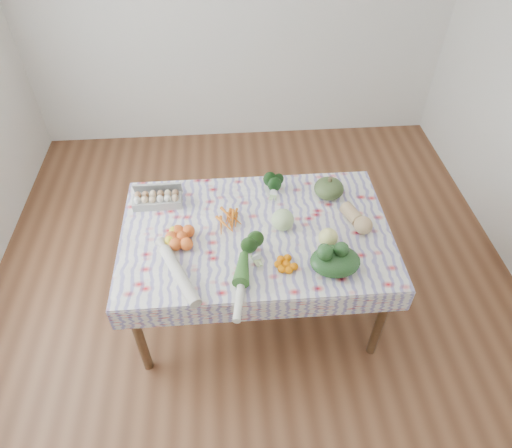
# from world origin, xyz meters

# --- Properties ---
(ground) EXTENTS (4.50, 4.50, 0.00)m
(ground) POSITION_xyz_m (0.00, 0.00, 0.00)
(ground) COLOR brown
(ground) RESTS_ON ground
(dining_table) EXTENTS (1.60, 1.00, 0.75)m
(dining_table) POSITION_xyz_m (0.00, 0.00, 0.68)
(dining_table) COLOR brown
(dining_table) RESTS_ON ground
(tablecloth) EXTENTS (1.66, 1.06, 0.01)m
(tablecloth) POSITION_xyz_m (0.00, 0.00, 0.76)
(tablecloth) COLOR white
(tablecloth) RESTS_ON dining_table
(egg_carton) EXTENTS (0.31, 0.13, 0.08)m
(egg_carton) POSITION_xyz_m (-0.62, 0.29, 0.80)
(egg_carton) COLOR #A2A29D
(egg_carton) RESTS_ON tablecloth
(carrot_bunch) EXTENTS (0.20, 0.18, 0.03)m
(carrot_bunch) POSITION_xyz_m (-0.17, 0.09, 0.78)
(carrot_bunch) COLOR orange
(carrot_bunch) RESTS_ON tablecloth
(kale_bunch) EXTENTS (0.17, 0.15, 0.12)m
(kale_bunch) POSITION_xyz_m (0.15, 0.35, 0.82)
(kale_bunch) COLOR #153812
(kale_bunch) RESTS_ON tablecloth
(kabocha_squash) EXTENTS (0.25, 0.25, 0.13)m
(kabocha_squash) POSITION_xyz_m (0.50, 0.29, 0.83)
(kabocha_squash) COLOR #43572C
(kabocha_squash) RESTS_ON tablecloth
(cabbage) EXTENTS (0.15, 0.15, 0.14)m
(cabbage) POSITION_xyz_m (0.16, 0.01, 0.83)
(cabbage) COLOR #AFCD88
(cabbage) RESTS_ON tablecloth
(butternut_squash) EXTENTS (0.20, 0.27, 0.11)m
(butternut_squash) POSITION_xyz_m (0.63, 0.01, 0.82)
(butternut_squash) COLOR tan
(butternut_squash) RESTS_ON tablecloth
(orange_cluster) EXTENTS (0.26, 0.26, 0.08)m
(orange_cluster) POSITION_xyz_m (-0.45, -0.06, 0.80)
(orange_cluster) COLOR orange
(orange_cluster) RESTS_ON tablecloth
(broccoli) EXTENTS (0.15, 0.15, 0.10)m
(broccoli) POSITION_xyz_m (-0.02, -0.21, 0.81)
(broccoli) COLOR #27511C
(broccoli) RESTS_ON tablecloth
(mandarin_cluster) EXTENTS (0.21, 0.21, 0.05)m
(mandarin_cluster) POSITION_xyz_m (0.15, -0.30, 0.79)
(mandarin_cluster) COLOR orange
(mandarin_cluster) RESTS_ON tablecloth
(grapefruit) EXTENTS (0.14, 0.14, 0.12)m
(grapefruit) POSITION_xyz_m (0.42, -0.15, 0.82)
(grapefruit) COLOR #ECE880
(grapefruit) RESTS_ON tablecloth
(spinach_bag) EXTENTS (0.32, 0.28, 0.13)m
(spinach_bag) POSITION_xyz_m (0.42, -0.34, 0.82)
(spinach_bag) COLOR #193818
(spinach_bag) RESTS_ON tablecloth
(daikon) EXTENTS (0.26, 0.46, 0.07)m
(daikon) POSITION_xyz_m (-0.45, -0.34, 0.80)
(daikon) COLOR beige
(daikon) RESTS_ON tablecloth
(leek) EXTENTS (0.11, 0.43, 0.05)m
(leek) POSITION_xyz_m (-0.12, -0.45, 0.79)
(leek) COLOR silver
(leek) RESTS_ON tablecloth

